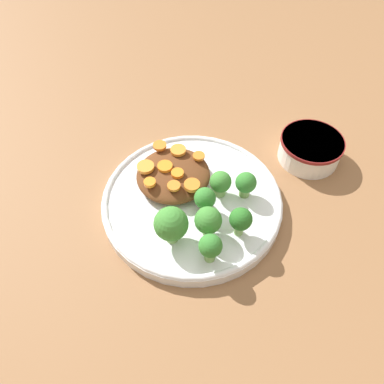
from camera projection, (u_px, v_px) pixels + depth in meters
name	position (u px, v px, depth m)	size (l,w,h in m)	color
ground_plane	(192.00, 205.00, 0.59)	(4.00, 4.00, 0.00)	#8C603D
plate	(192.00, 201.00, 0.58)	(0.28, 0.28, 0.02)	white
dip_bowl	(310.00, 148.00, 0.64)	(0.11, 0.11, 0.04)	white
stew_mound	(173.00, 175.00, 0.59)	(0.12, 0.12, 0.03)	#5B3319
broccoli_floret_0	(208.00, 221.00, 0.51)	(0.04, 0.04, 0.05)	#759E51
broccoli_floret_1	(220.00, 183.00, 0.56)	(0.03, 0.03, 0.04)	#7FA85B
broccoli_floret_2	(171.00, 224.00, 0.50)	(0.05, 0.05, 0.06)	#7FA85B
broccoli_floret_3	(205.00, 199.00, 0.54)	(0.03, 0.03, 0.05)	#7FA85B
broccoli_floret_4	(210.00, 247.00, 0.49)	(0.03, 0.03, 0.05)	#759E51
broccoli_floret_5	(241.00, 220.00, 0.51)	(0.03, 0.03, 0.05)	#7FA85B
broccoli_floret_6	(246.00, 184.00, 0.56)	(0.03, 0.03, 0.05)	#759E51
carrot_slice_0	(199.00, 156.00, 0.59)	(0.02, 0.02, 0.00)	orange
carrot_slice_1	(194.00, 183.00, 0.56)	(0.02, 0.02, 0.01)	orange
carrot_slice_2	(145.00, 167.00, 0.58)	(0.03, 0.03, 0.01)	orange
carrot_slice_3	(150.00, 182.00, 0.56)	(0.02, 0.02, 0.01)	orange
carrot_slice_4	(174.00, 186.00, 0.55)	(0.02, 0.02, 0.00)	orange
carrot_slice_5	(177.00, 173.00, 0.57)	(0.02, 0.02, 0.01)	orange
carrot_slice_6	(178.00, 150.00, 0.60)	(0.03, 0.03, 0.01)	orange
carrot_slice_7	(165.00, 166.00, 0.58)	(0.02, 0.02, 0.01)	orange
carrot_slice_8	(160.00, 146.00, 0.61)	(0.02, 0.02, 0.00)	orange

